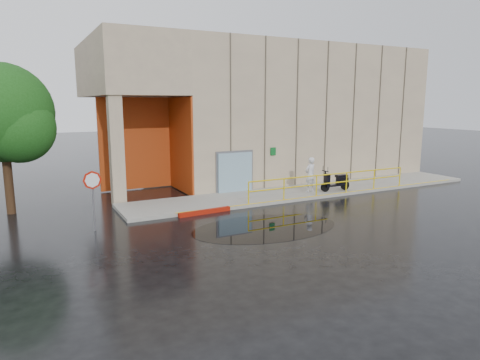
# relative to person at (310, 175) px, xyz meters

# --- Properties ---
(ground) EXTENTS (120.00, 120.00, 0.00)m
(ground) POSITION_rel_person_xyz_m (-3.55, -4.03, -1.04)
(ground) COLOR black
(ground) RESTS_ON ground
(sidewalk) EXTENTS (20.00, 3.00, 0.15)m
(sidewalk) POSITION_rel_person_xyz_m (0.45, 0.47, -0.97)
(sidewalk) COLOR gray
(sidewalk) RESTS_ON ground
(building) EXTENTS (20.00, 10.17, 8.00)m
(building) POSITION_rel_person_xyz_m (1.55, 6.96, 3.16)
(building) COLOR gray
(building) RESTS_ON ground
(guardrail) EXTENTS (9.56, 0.06, 1.03)m
(guardrail) POSITION_rel_person_xyz_m (0.70, -0.88, -0.36)
(guardrail) COLOR yellow
(guardrail) RESTS_ON sidewalk
(person) EXTENTS (0.72, 0.54, 1.79)m
(person) POSITION_rel_person_xyz_m (0.00, 0.00, 0.00)
(person) COLOR silver
(person) RESTS_ON sidewalk
(scooter) EXTENTS (1.73, 0.68, 1.32)m
(scooter) POSITION_rel_person_xyz_m (1.35, -0.40, -0.14)
(scooter) COLOR black
(scooter) RESTS_ON sidewalk
(stop_sign) EXTENTS (0.67, 0.14, 2.25)m
(stop_sign) POSITION_rel_person_xyz_m (-10.84, -1.52, 0.62)
(stop_sign) COLOR slate
(stop_sign) RESTS_ON ground
(red_curb) EXTENTS (2.41, 0.37, 0.18)m
(red_curb) POSITION_rel_person_xyz_m (-6.29, -1.10, -0.95)
(red_curb) COLOR #951506
(red_curb) RESTS_ON ground
(puddle) EXTENTS (5.96, 3.87, 0.01)m
(puddle) POSITION_rel_person_xyz_m (-5.03, -4.04, -1.04)
(puddle) COLOR black
(puddle) RESTS_ON ground
(tree_near) EXTENTS (4.08, 4.08, 6.30)m
(tree_near) POSITION_rel_person_xyz_m (-13.46, 2.62, 3.05)
(tree_near) COLOR black
(tree_near) RESTS_ON ground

